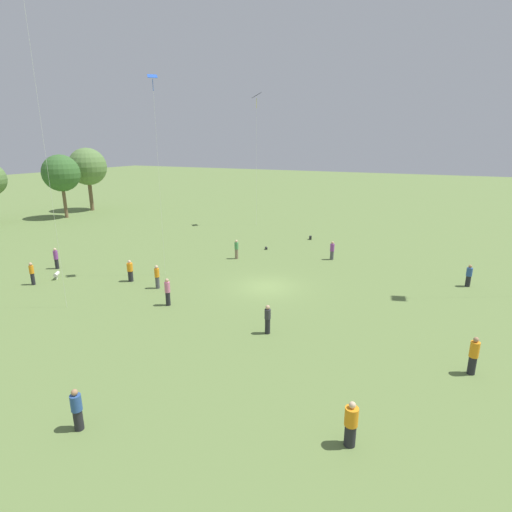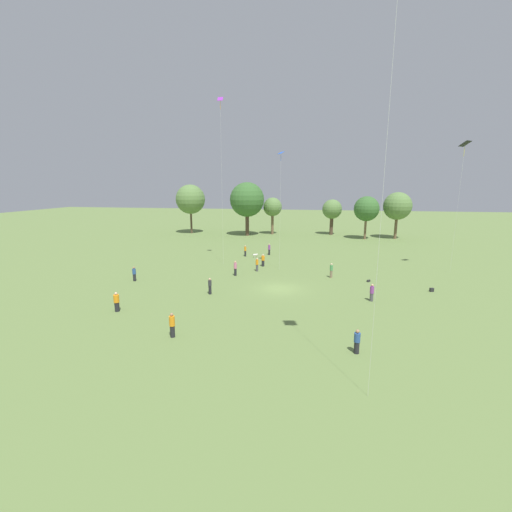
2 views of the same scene
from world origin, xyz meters
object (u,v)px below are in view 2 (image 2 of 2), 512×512
object	(u,v)px
person_2	(134,274)
picnic_bag_0	(369,281)
person_1	(357,342)
person_9	(257,264)
person_4	(172,325)
person_11	(331,270)
kite_1	(221,116)
picnic_bag_1	(432,290)
person_7	(269,249)
person_6	(245,251)
dog_0	(255,255)
kite_2	(465,148)
person_0	(117,302)
person_10	(235,268)
person_3	(263,260)
person_8	(372,293)
person_5	(210,286)

from	to	relation	value
person_2	picnic_bag_0	distance (m)	26.98
person_1	person_9	bearing A→B (deg)	88.65
person_4	person_11	world-z (taller)	person_4
kite_1	picnic_bag_0	size ratio (longest dim) A/B	51.08
person_2	picnic_bag_1	size ratio (longest dim) A/B	3.91
person_7	person_9	xyz separation A→B (m)	(-0.10, -10.69, -0.02)
person_6	kite_1	size ratio (longest dim) A/B	0.08
kite_1	dog_0	distance (m)	20.21
person_7	picnic_bag_1	world-z (taller)	person_7
person_4	kite_2	distance (m)	38.65
person_0	person_10	world-z (taller)	person_10
person_2	person_3	xyz separation A→B (m)	(13.50, 9.82, -0.01)
person_8	person_3	bearing A→B (deg)	-77.47
person_0	person_5	distance (m)	8.95
person_5	person_11	size ratio (longest dim) A/B	0.96
person_2	person_11	xyz separation A→B (m)	(22.45, 5.42, 0.05)
person_8	person_2	bearing A→B (deg)	-38.23
person_3	person_9	bearing A→B (deg)	59.01
person_7	person_9	bearing A→B (deg)	139.27
person_0	picnic_bag_0	world-z (taller)	person_0
person_1	person_11	distance (m)	18.92
person_6	kite_2	distance (m)	31.53
person_0	person_4	bearing A→B (deg)	117.17
person_2	person_4	distance (m)	16.90
person_5	person_6	size ratio (longest dim) A/B	0.98
person_3	person_10	size ratio (longest dim) A/B	0.91
person_4	person_7	distance (m)	31.08
person_6	person_1	bearing A→B (deg)	-172.12
person_8	picnic_bag_0	bearing A→B (deg)	-128.38
person_8	picnic_bag_0	size ratio (longest dim) A/B	3.98
person_2	dog_0	world-z (taller)	person_2
kite_1	person_1	bearing A→B (deg)	-13.72
person_10	person_7	bearing A→B (deg)	-137.11
person_0	picnic_bag_1	size ratio (longest dim) A/B	4.07
person_6	dog_0	xyz separation A→B (m)	(1.67, -0.47, -0.50)
person_1	kite_1	world-z (taller)	kite_1
person_2	person_4	size ratio (longest dim) A/B	0.91
person_2	kite_2	distance (m)	41.38
person_1	person_6	bearing A→B (deg)	87.00
person_7	picnic_bag_0	world-z (taller)	person_7
person_7	person_8	bearing A→B (deg)	171.89
person_2	person_5	bearing A→B (deg)	150.70
person_4	person_10	distance (m)	17.61
person_0	picnic_bag_1	distance (m)	31.04
person_5	person_10	xyz separation A→B (m)	(0.85, 7.49, 0.08)
person_8	person_5	bearing A→B (deg)	-30.33
person_2	person_4	xyz separation A→B (m)	(10.45, -13.28, 0.08)
person_0	person_9	world-z (taller)	person_0
person_1	person_4	distance (m)	12.96
person_8	kite_1	xyz separation A→B (m)	(-18.09, 12.59, 18.69)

